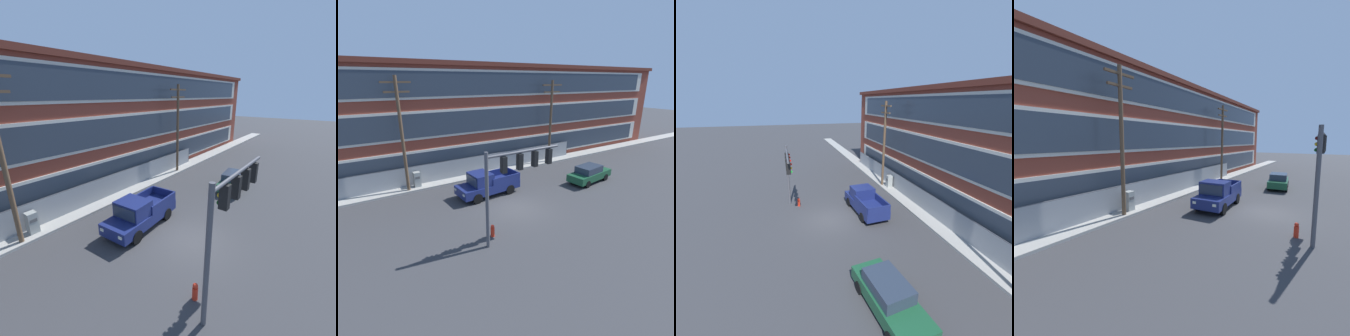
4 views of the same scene
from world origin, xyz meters
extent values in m
plane|color=#38383A|center=(0.00, 0.00, 0.00)|extent=(160.00, 160.00, 0.00)
cube|color=#9E9B93|center=(0.00, 8.00, 0.08)|extent=(80.00, 1.79, 0.16)
cube|color=beige|center=(5.92, 8.83, 1.87)|extent=(42.81, 0.10, 2.45)
cube|color=#2D3844|center=(5.92, 8.77, 1.87)|extent=(40.95, 0.06, 2.04)
cube|color=beige|center=(5.92, 8.83, 5.27)|extent=(42.81, 0.10, 2.45)
cube|color=#2D3844|center=(5.92, 8.77, 5.27)|extent=(40.95, 0.06, 2.04)
cube|color=beige|center=(5.92, 8.83, 8.67)|extent=(42.81, 0.10, 2.45)
cube|color=#2D3844|center=(5.92, 8.77, 8.67)|extent=(40.95, 0.06, 2.04)
cube|color=gray|center=(-1.36, 8.34, 0.92)|extent=(28.96, 0.04, 1.84)
cylinder|color=#4C4C51|center=(-15.84, 8.34, 0.92)|extent=(0.06, 0.06, 1.84)
cylinder|color=#4C4C51|center=(-1.36, 8.34, 1.84)|extent=(28.96, 0.05, 0.05)
cylinder|color=#4C4C51|center=(-3.99, -2.92, 2.78)|extent=(0.20, 0.20, 5.56)
cylinder|color=#4C4C51|center=(-1.58, -2.92, 5.26)|extent=(4.81, 0.14, 0.14)
cube|color=black|center=(-2.94, -2.92, 4.71)|extent=(0.28, 0.32, 0.90)
cylinder|color=#4B0807|center=(-2.94, -2.74, 4.99)|extent=(0.04, 0.18, 0.18)
cylinder|color=gold|center=(-2.94, -2.74, 4.71)|extent=(0.04, 0.18, 0.18)
cylinder|color=#0A4011|center=(-2.94, -2.74, 4.43)|extent=(0.04, 0.18, 0.18)
cube|color=black|center=(-1.90, -2.92, 4.71)|extent=(0.28, 0.32, 0.90)
cylinder|color=#4B0807|center=(-1.90, -2.74, 4.99)|extent=(0.04, 0.18, 0.18)
cylinder|color=gold|center=(-1.90, -2.74, 4.71)|extent=(0.04, 0.18, 0.18)
cylinder|color=#0A4011|center=(-1.90, -2.74, 4.43)|extent=(0.04, 0.18, 0.18)
cube|color=black|center=(-0.85, -2.92, 4.71)|extent=(0.28, 0.32, 0.90)
cylinder|color=red|center=(-0.85, -2.74, 4.99)|extent=(0.04, 0.18, 0.18)
cylinder|color=#503E08|center=(-0.85, -2.74, 4.71)|extent=(0.04, 0.18, 0.18)
cylinder|color=#0A4011|center=(-0.85, -2.74, 4.43)|extent=(0.04, 0.18, 0.18)
cube|color=black|center=(0.19, -2.92, 4.71)|extent=(0.28, 0.32, 0.90)
cylinder|color=#4B0807|center=(0.19, -2.74, 4.99)|extent=(0.04, 0.18, 0.18)
cylinder|color=#503E08|center=(0.19, -2.74, 4.71)|extent=(0.04, 0.18, 0.18)
cylinder|color=green|center=(0.19, -2.74, 4.43)|extent=(0.04, 0.18, 0.18)
cube|color=navy|center=(-0.57, 3.35, 0.75)|extent=(5.23, 2.31, 0.70)
cube|color=navy|center=(-1.28, 3.31, 1.57)|extent=(1.65, 1.93, 0.94)
cube|color=#283342|center=(-2.07, 3.26, 1.57)|extent=(0.16, 1.64, 0.70)
cube|color=navy|center=(0.64, 2.49, 1.38)|extent=(2.56, 0.28, 0.56)
cube|color=navy|center=(0.52, 4.36, 1.38)|extent=(2.56, 0.28, 0.56)
cube|color=navy|center=(1.95, 3.51, 1.38)|extent=(0.22, 1.92, 0.56)
cylinder|color=black|center=(-2.04, 2.34, 0.40)|extent=(0.81, 0.31, 0.80)
cylinder|color=black|center=(-2.16, 4.17, 0.40)|extent=(0.81, 0.31, 0.80)
cylinder|color=black|center=(1.02, 2.53, 0.40)|extent=(0.81, 0.31, 0.80)
cylinder|color=black|center=(0.91, 4.36, 0.40)|extent=(0.81, 0.31, 0.80)
cube|color=white|center=(-3.10, 2.50, 0.85)|extent=(0.07, 0.24, 0.16)
cube|color=white|center=(-3.18, 3.89, 0.85)|extent=(0.07, 0.24, 0.16)
cube|color=#194C2D|center=(8.80, 0.96, 0.64)|extent=(4.70, 2.29, 0.64)
cube|color=#283342|center=(8.62, 0.94, 1.26)|extent=(2.43, 1.80, 0.60)
cylinder|color=black|center=(10.09, 1.94, 0.32)|extent=(0.66, 0.28, 0.64)
cylinder|color=black|center=(7.31, 1.60, 0.32)|extent=(0.66, 0.28, 0.64)
cylinder|color=black|center=(7.51, -0.02, 0.32)|extent=(0.66, 0.28, 0.64)
cylinder|color=brown|center=(-5.97, 7.46, 4.67)|extent=(0.26, 0.26, 9.34)
cube|color=brown|center=(-5.97, 7.46, 8.84)|extent=(2.21, 0.14, 0.14)
cube|color=brown|center=(-5.97, 7.46, 8.14)|extent=(1.88, 0.14, 0.14)
cube|color=#939993|center=(-5.12, 7.89, 0.73)|extent=(0.55, 0.54, 1.46)
cube|color=#515151|center=(-5.12, 7.61, 1.02)|extent=(0.39, 0.02, 0.20)
cylinder|color=red|center=(-3.27, -2.14, 0.29)|extent=(0.24, 0.24, 0.58)
sphere|color=red|center=(-3.27, -2.14, 0.67)|extent=(0.22, 0.22, 0.22)
camera|label=1|loc=(-9.62, -5.51, 7.99)|focal=24.00mm
camera|label=2|loc=(-9.90, -14.18, 8.98)|focal=28.00mm
camera|label=3|loc=(16.05, -3.21, 9.31)|focal=24.00mm
camera|label=4|loc=(-15.51, -3.34, 4.88)|focal=24.00mm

